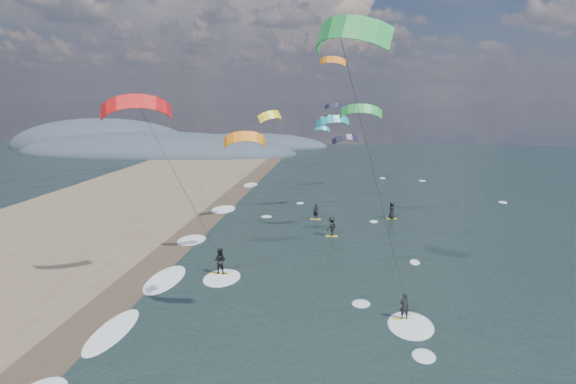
# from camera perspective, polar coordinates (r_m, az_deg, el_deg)

# --- Properties ---
(wet_sand_strip) EXTENTS (3.00, 240.00, 0.00)m
(wet_sand_strip) POSITION_cam_1_polar(r_m,az_deg,el_deg) (37.66, -17.54, -10.78)
(wet_sand_strip) COLOR #382D23
(wet_sand_strip) RESTS_ON ground
(coastal_hills) EXTENTS (80.00, 41.00, 15.00)m
(coastal_hills) POSITION_cam_1_polar(r_m,az_deg,el_deg) (139.07, -14.14, 4.13)
(coastal_hills) COLOR #3D4756
(coastal_hills) RESTS_ON ground
(kitesurfer_near_a) EXTENTS (7.65, 9.09, 16.82)m
(kitesurfer_near_a) POSITION_cam_1_polar(r_m,az_deg,el_deg) (26.75, 7.01, 8.76)
(kitesurfer_near_a) COLOR yellow
(kitesurfer_near_a) RESTS_ON ground
(kitesurfer_near_b) EXTENTS (7.36, 8.91, 13.65)m
(kitesurfer_near_b) POSITION_cam_1_polar(r_m,az_deg,el_deg) (36.52, -12.41, 3.41)
(kitesurfer_near_b) COLOR yellow
(kitesurfer_near_b) RESTS_ON ground
(far_kitesurfers) EXTENTS (9.12, 9.29, 1.85)m
(far_kitesurfers) POSITION_cam_1_polar(r_m,az_deg,el_deg) (56.16, 6.51, -2.66)
(far_kitesurfers) COLOR yellow
(far_kitesurfers) RESTS_ON ground
(bg_kite_field) EXTENTS (12.25, 70.36, 11.59)m
(bg_kite_field) POSITION_cam_1_polar(r_m,az_deg,el_deg) (74.12, 4.18, 7.89)
(bg_kite_field) COLOR gray
(bg_kite_field) RESTS_ON ground
(shoreline_surf) EXTENTS (2.40, 79.40, 0.11)m
(shoreline_surf) POSITION_cam_1_polar(r_m,az_deg,el_deg) (41.40, -13.38, -8.71)
(shoreline_surf) COLOR white
(shoreline_surf) RESTS_ON ground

